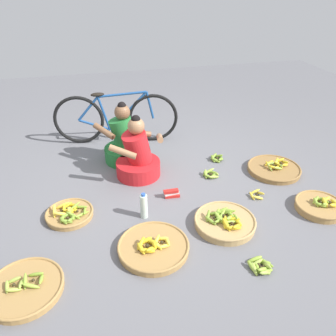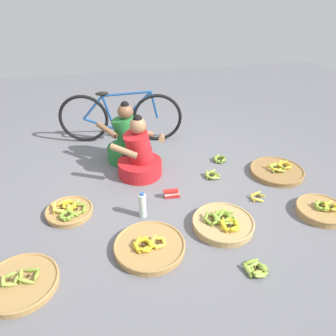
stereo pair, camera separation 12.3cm
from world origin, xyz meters
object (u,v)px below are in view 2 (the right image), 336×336
(loose_bananas_back_right, at_px, (257,197))
(loose_bananas_back_center, at_px, (220,159))
(banana_basket_mid_left, at_px, (149,246))
(loose_bananas_front_center, at_px, (212,175))
(banana_basket_near_vendor, at_px, (223,223))
(loose_bananas_mid_right, at_px, (256,269))
(packet_carton_stack, at_px, (172,193))
(banana_basket_front_right, at_px, (20,283))
(vendor_woman_front, at_px, (140,157))
(water_bottle, at_px, (142,205))
(vendor_woman_behind, at_px, (127,142))
(bicycle_leaning, at_px, (120,117))
(banana_basket_front_left, at_px, (69,211))
(banana_basket_back_left, at_px, (277,171))
(banana_basket_near_bicycle, at_px, (321,210))

(loose_bananas_back_right, bearing_deg, loose_bananas_back_center, 98.11)
(banana_basket_mid_left, relative_size, loose_bananas_front_center, 3.29)
(banana_basket_near_vendor, xyz_separation_m, loose_bananas_front_center, (0.18, 0.87, -0.02))
(loose_bananas_back_right, height_order, loose_bananas_mid_right, loose_bananas_mid_right)
(banana_basket_mid_left, height_order, loose_bananas_mid_right, banana_basket_mid_left)
(loose_bananas_back_right, height_order, packet_carton_stack, packet_carton_stack)
(banana_basket_near_vendor, relative_size, loose_bananas_front_center, 3.08)
(banana_basket_mid_left, relative_size, banana_basket_front_right, 1.06)
(loose_bananas_back_center, distance_m, loose_bananas_back_right, 0.86)
(packet_carton_stack, bearing_deg, vendor_woman_front, 116.89)
(loose_bananas_front_center, xyz_separation_m, water_bottle, (-0.90, -0.55, 0.10))
(vendor_woman_behind, bearing_deg, banana_basket_near_vendor, -63.62)
(vendor_woman_front, height_order, vendor_woman_behind, vendor_woman_behind)
(bicycle_leaning, bearing_deg, packet_carton_stack, -74.70)
(loose_bananas_back_center, xyz_separation_m, water_bottle, (-1.12, -0.89, 0.10))
(vendor_woman_front, distance_m, banana_basket_near_vendor, 1.30)
(banana_basket_mid_left, bearing_deg, banana_basket_front_left, 137.66)
(vendor_woman_behind, bearing_deg, banana_basket_back_left, -22.84)
(banana_basket_near_vendor, distance_m, loose_bananas_back_right, 0.63)
(vendor_woman_front, bearing_deg, banana_basket_front_right, -128.05)
(bicycle_leaning, xyz_separation_m, packet_carton_stack, (0.41, -1.49, -0.31))
(bicycle_leaning, relative_size, banana_basket_back_left, 2.65)
(banana_basket_mid_left, relative_size, banana_basket_back_left, 0.99)
(loose_bananas_back_right, xyz_separation_m, packet_carton_stack, (-0.89, 0.22, 0.02))
(banana_basket_mid_left, xyz_separation_m, loose_bananas_mid_right, (0.81, -0.42, -0.01))
(banana_basket_near_vendor, bearing_deg, banana_basket_near_bicycle, -0.28)
(banana_basket_front_left, relative_size, water_bottle, 1.68)
(bicycle_leaning, height_order, banana_basket_back_left, bicycle_leaning)
(vendor_woman_front, distance_m, water_bottle, 0.80)
(packet_carton_stack, bearing_deg, vendor_woman_behind, 111.79)
(vendor_woman_front, height_order, loose_bananas_back_right, vendor_woman_front)
(banana_basket_front_left, height_order, banana_basket_front_right, banana_basket_front_left)
(banana_basket_mid_left, height_order, water_bottle, water_bottle)
(banana_basket_back_left, bearing_deg, packet_carton_stack, -171.19)
(bicycle_leaning, distance_m, banana_basket_back_left, 2.19)
(banana_basket_front_right, bearing_deg, banana_basket_mid_left, 9.94)
(banana_basket_near_vendor, relative_size, banana_basket_front_right, 1.00)
(loose_bananas_back_center, relative_size, loose_bananas_mid_right, 0.94)
(banana_basket_back_left, distance_m, banana_basket_front_right, 2.96)
(water_bottle, bearing_deg, banana_basket_mid_left, -90.81)
(banana_basket_front_right, bearing_deg, vendor_woman_front, 51.95)
(loose_bananas_mid_right, relative_size, water_bottle, 0.74)
(vendor_woman_behind, relative_size, banana_basket_near_vendor, 1.32)
(bicycle_leaning, height_order, loose_bananas_back_right, bicycle_leaning)
(vendor_woman_front, relative_size, loose_bananas_mid_right, 3.66)
(banana_basket_front_left, xyz_separation_m, loose_bananas_back_right, (1.96, -0.14, -0.01))
(banana_basket_front_left, distance_m, banana_basket_near_bicycle, 2.53)
(banana_basket_mid_left, relative_size, loose_bananas_mid_right, 3.03)
(banana_basket_mid_left, height_order, packet_carton_stack, banana_basket_mid_left)
(bicycle_leaning, xyz_separation_m, loose_bananas_front_center, (0.96, -1.20, -0.33))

